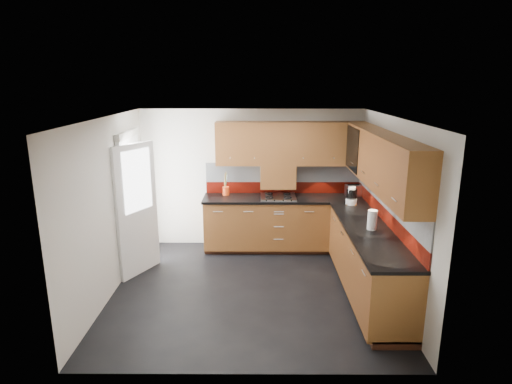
{
  "coord_description": "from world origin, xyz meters",
  "views": [
    {
      "loc": [
        0.11,
        -5.49,
        2.86
      ],
      "look_at": [
        0.08,
        0.65,
        1.25
      ],
      "focal_mm": 30.0,
      "sensor_mm": 36.0,
      "label": 1
    }
  ],
  "objects_px": {
    "utensil_pot": "(226,190)",
    "toaster": "(354,190)",
    "gas_hob": "(278,197)",
    "food_processor": "(352,196)"
  },
  "relations": [
    {
      "from": "gas_hob",
      "to": "food_processor",
      "type": "relative_size",
      "value": 2.03
    },
    {
      "from": "gas_hob",
      "to": "food_processor",
      "type": "distance_m",
      "value": 1.22
    },
    {
      "from": "food_processor",
      "to": "toaster",
      "type": "bearing_deg",
      "value": 74.38
    },
    {
      "from": "utensil_pot",
      "to": "toaster",
      "type": "height_order",
      "value": "utensil_pot"
    },
    {
      "from": "utensil_pot",
      "to": "food_processor",
      "type": "xyz_separation_m",
      "value": [
        2.05,
        -0.57,
        0.04
      ]
    },
    {
      "from": "utensil_pot",
      "to": "food_processor",
      "type": "relative_size",
      "value": 1.41
    },
    {
      "from": "toaster",
      "to": "gas_hob",
      "type": "bearing_deg",
      "value": -173.31
    },
    {
      "from": "gas_hob",
      "to": "utensil_pot",
      "type": "xyz_separation_m",
      "value": [
        -0.9,
        0.19,
        0.08
      ]
    },
    {
      "from": "toaster",
      "to": "food_processor",
      "type": "height_order",
      "value": "food_processor"
    },
    {
      "from": "gas_hob",
      "to": "utensil_pot",
      "type": "bearing_deg",
      "value": 168.32
    }
  ]
}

